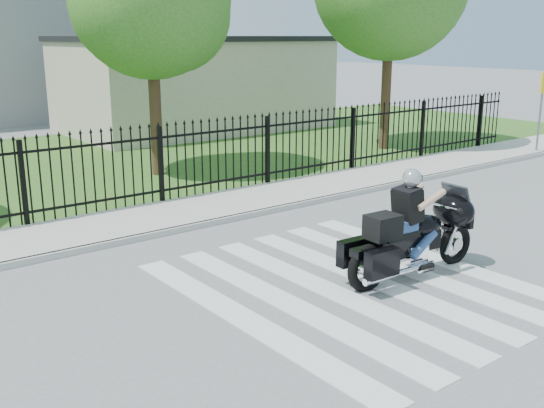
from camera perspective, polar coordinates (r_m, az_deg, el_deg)
ground at (r=9.97m, az=7.04°, el=-7.22°), size 120.00×120.00×0.00m
crosswalk at (r=9.96m, az=7.04°, el=-7.19°), size 5.00×5.50×0.01m
sidewalk at (r=13.74m, az=-7.80°, el=-0.75°), size 40.00×2.00×0.12m
curb at (r=12.91m, az=-5.55°, el=-1.70°), size 40.00×0.12×0.12m
grass_strip at (r=19.97m, az=-18.03°, el=3.42°), size 40.00×12.00×0.02m
iron_fence at (r=14.39m, az=-9.94°, el=3.33°), size 26.00×0.04×1.80m
building_low at (r=26.34m, az=-6.90°, el=10.48°), size 10.00×6.00×3.50m
building_low_roof at (r=26.27m, az=-7.02°, el=14.50°), size 10.20×6.20×0.20m
motorcycle_rider at (r=10.22m, az=12.37°, el=-2.51°), size 2.73×0.90×1.80m
traffic_sign at (r=22.16m, az=23.09°, el=8.97°), size 0.54×0.14×2.49m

